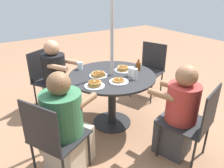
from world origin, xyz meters
TOP-DOWN VIEW (x-y plane):
  - ground_plane at (0.00, 0.00)m, footprint 12.00×12.00m
  - patio_table at (0.00, 0.00)m, footprint 1.14×1.14m
  - umbrella_pole at (0.00, 0.00)m, footprint 0.04×0.04m
  - patio_chair_north at (1.01, 0.50)m, footprint 0.63×0.63m
  - diner_north at (0.84, 0.42)m, footprint 0.60×0.56m
  - patio_chair_east at (-0.33, 1.08)m, footprint 0.58×0.58m
  - diner_east at (-0.28, 0.90)m, footprint 0.46×0.54m
  - patio_chair_south at (-1.05, -0.40)m, footprint 0.60×0.60m
  - patio_chair_west at (0.57, -0.97)m, footprint 0.64×0.64m
  - diner_west at (0.47, -0.82)m, footprint 0.54×0.59m
  - pancake_plate_a at (0.06, 0.24)m, footprint 0.23×0.23m
  - pancake_plate_b at (0.37, 0.19)m, footprint 0.23×0.23m
  - pancake_plate_c at (-0.20, -0.03)m, footprint 0.23×0.23m
  - pancake_plate_d at (0.17, -0.05)m, footprint 0.23×0.23m
  - syrup_bottle at (-0.40, 0.05)m, footprint 0.09×0.07m
  - coffee_cup at (-0.18, 0.16)m, footprint 0.08×0.08m
  - drinking_glass_a at (0.25, -0.42)m, footprint 0.08×0.08m
  - drinking_glass_b at (-0.16, 0.28)m, footprint 0.07×0.07m

SIDE VIEW (x-z plane):
  - ground_plane at x=0.00m, z-range 0.00..0.00m
  - diner_north at x=0.84m, z-range -0.06..1.05m
  - diner_west at x=0.47m, z-range -0.05..1.05m
  - diner_east at x=-0.28m, z-range -0.05..1.05m
  - patio_chair_north at x=1.01m, z-range 0.07..0.97m
  - patio_chair_east at x=-0.33m, z-range 0.07..0.97m
  - patio_chair_south at x=-1.05m, z-range 0.07..0.97m
  - patio_chair_west at x=0.57m, z-range 0.07..0.97m
  - patio_table at x=0.00m, z-range 0.22..0.96m
  - pancake_plate_a at x=0.06m, z-range 0.73..0.78m
  - pancake_plate_d at x=0.17m, z-range 0.73..0.79m
  - pancake_plate_b at x=0.37m, z-range 0.73..0.80m
  - pancake_plate_c at x=-0.20m, z-range 0.73..0.80m
  - drinking_glass_a at x=0.25m, z-range 0.74..0.84m
  - coffee_cup at x=-0.18m, z-range 0.74..0.86m
  - syrup_bottle at x=-0.40m, z-range 0.72..0.88m
  - drinking_glass_b at x=-0.16m, z-range 0.74..0.88m
  - umbrella_pole at x=0.00m, z-range 0.00..2.22m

